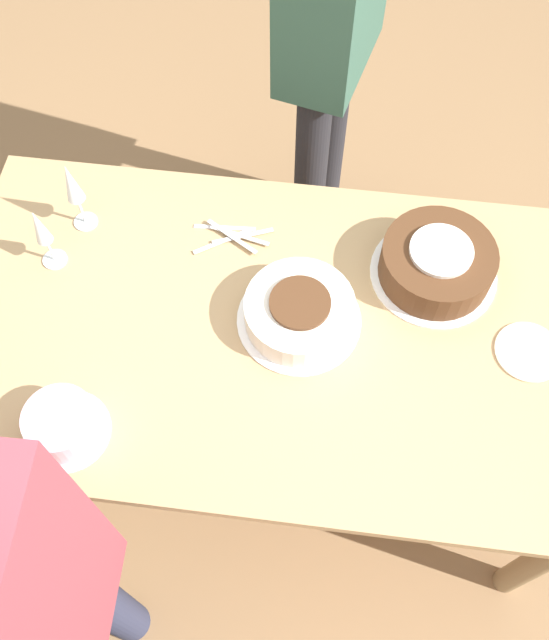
{
  "coord_description": "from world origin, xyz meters",
  "views": [
    {
      "loc": [
        -0.11,
        0.84,
        2.33
      ],
      "look_at": [
        0.0,
        0.0,
        0.79
      ],
      "focal_mm": 40.0,
      "sensor_mm": 36.0,
      "label": 1
    }
  ],
  "objects_px": {
    "wine_glass_near": "(41,230)",
    "person_cutting": "(333,2)",
    "cake_front_chocolate": "(437,263)",
    "cake_back_decorated": "(63,425)",
    "wine_glass_far": "(72,186)",
    "cake_center_white": "(299,312)",
    "person_watching": "(25,629)"
  },
  "relations": [
    {
      "from": "cake_front_chocolate",
      "to": "cake_back_decorated",
      "type": "xyz_separation_m",
      "value": [
        0.84,
        0.55,
        -0.01
      ]
    },
    {
      "from": "wine_glass_near",
      "to": "person_cutting",
      "type": "distance_m",
      "value": 1.0
    },
    {
      "from": "cake_front_chocolate",
      "to": "wine_glass_near",
      "type": "relative_size",
      "value": 1.59
    },
    {
      "from": "cake_center_white",
      "to": "cake_front_chocolate",
      "type": "bearing_deg",
      "value": -151.5
    },
    {
      "from": "wine_glass_far",
      "to": "cake_back_decorated",
      "type": "bearing_deg",
      "value": 100.38
    },
    {
      "from": "person_watching",
      "to": "wine_glass_near",
      "type": "bearing_deg",
      "value": 14.19
    },
    {
      "from": "cake_center_white",
      "to": "wine_glass_far",
      "type": "relative_size",
      "value": 1.37
    },
    {
      "from": "cake_center_white",
      "to": "wine_glass_far",
      "type": "xyz_separation_m",
      "value": [
        0.62,
        -0.23,
        0.11
      ]
    },
    {
      "from": "person_cutting",
      "to": "wine_glass_far",
      "type": "bearing_deg",
      "value": -31.99
    },
    {
      "from": "wine_glass_far",
      "to": "person_cutting",
      "type": "height_order",
      "value": "person_cutting"
    },
    {
      "from": "person_cutting",
      "to": "cake_front_chocolate",
      "type": "bearing_deg",
      "value": 40.9
    },
    {
      "from": "cake_back_decorated",
      "to": "person_watching",
      "type": "xyz_separation_m",
      "value": [
        -0.1,
        0.44,
        0.18
      ]
    },
    {
      "from": "cake_center_white",
      "to": "wine_glass_near",
      "type": "bearing_deg",
      "value": -8.65
    },
    {
      "from": "cake_back_decorated",
      "to": "person_cutting",
      "type": "distance_m",
      "value": 1.33
    },
    {
      "from": "wine_glass_near",
      "to": "person_watching",
      "type": "distance_m",
      "value": 0.95
    },
    {
      "from": "cake_front_chocolate",
      "to": "wine_glass_far",
      "type": "xyz_separation_m",
      "value": [
        0.95,
        -0.05,
        0.1
      ]
    },
    {
      "from": "wine_glass_near",
      "to": "person_cutting",
      "type": "relative_size",
      "value": 0.12
    },
    {
      "from": "person_watching",
      "to": "cake_center_white",
      "type": "bearing_deg",
      "value": -28.65
    },
    {
      "from": "wine_glass_near",
      "to": "cake_back_decorated",
      "type": "bearing_deg",
      "value": 108.96
    },
    {
      "from": "wine_glass_far",
      "to": "person_watching",
      "type": "height_order",
      "value": "person_watching"
    },
    {
      "from": "cake_back_decorated",
      "to": "wine_glass_far",
      "type": "relative_size",
      "value": 0.89
    },
    {
      "from": "wine_glass_near",
      "to": "wine_glass_far",
      "type": "distance_m",
      "value": 0.14
    },
    {
      "from": "cake_center_white",
      "to": "person_cutting",
      "type": "relative_size",
      "value": 0.19
    },
    {
      "from": "cake_back_decorated",
      "to": "person_cutting",
      "type": "height_order",
      "value": "person_cutting"
    },
    {
      "from": "cake_center_white",
      "to": "wine_glass_near",
      "type": "relative_size",
      "value": 1.51
    },
    {
      "from": "cake_center_white",
      "to": "person_cutting",
      "type": "bearing_deg",
      "value": -89.58
    },
    {
      "from": "wine_glass_far",
      "to": "person_cutting",
      "type": "xyz_separation_m",
      "value": [
        -0.61,
        -0.6,
        0.14
      ]
    },
    {
      "from": "cake_center_white",
      "to": "person_watching",
      "type": "relative_size",
      "value": 0.2
    },
    {
      "from": "wine_glass_far",
      "to": "person_cutting",
      "type": "bearing_deg",
      "value": -135.26
    },
    {
      "from": "cake_back_decorated",
      "to": "wine_glass_near",
      "type": "relative_size",
      "value": 0.98
    },
    {
      "from": "wine_glass_far",
      "to": "cake_front_chocolate",
      "type": "bearing_deg",
      "value": 176.95
    },
    {
      "from": "cake_center_white",
      "to": "cake_front_chocolate",
      "type": "relative_size",
      "value": 0.95
    }
  ]
}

